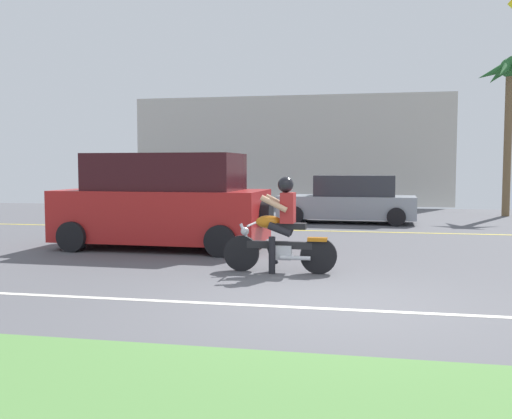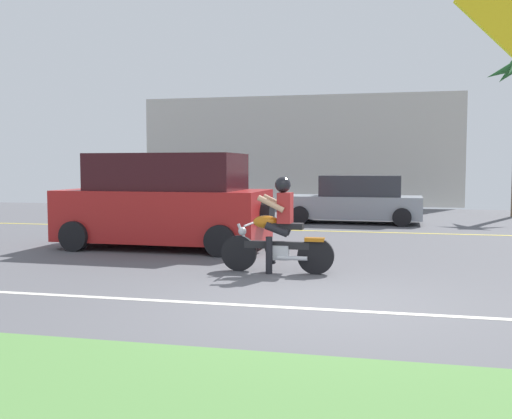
% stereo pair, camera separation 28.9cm
% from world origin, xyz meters
% --- Properties ---
extents(ground, '(56.00, 30.00, 0.04)m').
position_xyz_m(ground, '(0.00, 3.00, -0.02)').
color(ground, '#545459').
extents(lane_line_near, '(50.40, 0.12, 0.01)m').
position_xyz_m(lane_line_near, '(0.00, -0.25, 0.00)').
color(lane_line_near, silver).
rests_on(lane_line_near, ground).
extents(lane_line_far, '(50.40, 0.12, 0.01)m').
position_xyz_m(lane_line_far, '(0.00, 8.59, 0.00)').
color(lane_line_far, yellow).
rests_on(lane_line_far, ground).
extents(motorcyclist, '(1.93, 0.63, 1.62)m').
position_xyz_m(motorcyclist, '(-0.88, 2.12, 0.68)').
color(motorcyclist, black).
rests_on(motorcyclist, ground).
extents(suv_nearby, '(4.72, 2.32, 2.07)m').
position_xyz_m(suv_nearby, '(-3.86, 4.60, 1.00)').
color(suv_nearby, '#AD1E1E').
rests_on(suv_nearby, ground).
extents(parked_car_0, '(4.17, 1.98, 1.47)m').
position_xyz_m(parked_car_0, '(-6.36, 11.44, 0.69)').
color(parked_car_0, navy).
rests_on(parked_car_0, ground).
extents(parked_car_1, '(4.33, 1.90, 1.51)m').
position_xyz_m(parked_car_1, '(-0.07, 11.14, 0.71)').
color(parked_car_1, '#8C939E').
rests_on(parked_car_1, ground).
extents(palm_tree_0, '(2.30, 2.28, 5.73)m').
position_xyz_m(palm_tree_0, '(5.39, 14.72, 4.71)').
color(palm_tree_0, brown).
rests_on(palm_tree_0, ground).
extents(building_far, '(14.73, 4.00, 5.03)m').
position_xyz_m(building_far, '(-3.12, 21.00, 2.52)').
color(building_far, '#BCB7AD').
rests_on(building_far, ground).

